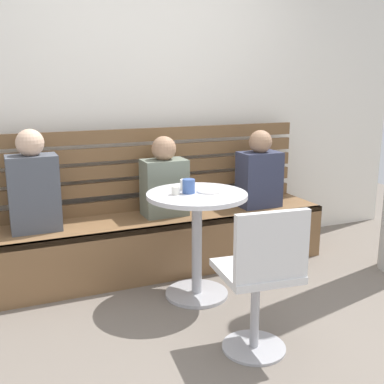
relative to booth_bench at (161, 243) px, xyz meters
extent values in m
plane|color=#70665B|center=(0.00, -1.20, -0.22)|extent=(8.00, 8.00, 0.00)
cube|color=white|center=(0.00, 0.44, 1.23)|extent=(5.20, 0.10, 2.90)
cube|color=brown|center=(0.00, 0.00, 0.00)|extent=(2.70, 0.52, 0.44)
cube|color=brown|center=(0.00, -0.24, 0.20)|extent=(2.70, 0.04, 0.04)
cube|color=brown|center=(0.00, 0.24, 0.27)|extent=(2.65, 0.04, 0.10)
cube|color=brown|center=(0.00, 0.24, 0.42)|extent=(2.65, 0.04, 0.10)
cube|color=brown|center=(0.00, 0.24, 0.56)|extent=(2.65, 0.04, 0.10)
cube|color=brown|center=(0.00, 0.24, 0.69)|extent=(2.65, 0.04, 0.10)
cube|color=brown|center=(0.00, 0.24, 0.83)|extent=(2.65, 0.04, 0.10)
cylinder|color=#ADADB2|center=(0.07, -0.54, -0.21)|extent=(0.44, 0.44, 0.02)
cylinder|color=#ADADB2|center=(0.07, -0.54, 0.15)|extent=(0.07, 0.07, 0.69)
cylinder|color=silver|center=(0.07, -0.54, 0.50)|extent=(0.68, 0.68, 0.03)
cylinder|color=#ADADB2|center=(0.09, -1.29, -0.21)|extent=(0.36, 0.36, 0.02)
cylinder|color=#ADADB2|center=(0.09, -1.29, 0.00)|extent=(0.05, 0.05, 0.45)
cube|color=silver|center=(0.09, -1.29, 0.25)|extent=(0.44, 0.44, 0.04)
cube|color=silver|center=(0.07, -1.46, 0.45)|extent=(0.40, 0.08, 0.36)
cube|color=#4C515B|center=(-0.92, 0.03, 0.49)|extent=(0.34, 0.22, 0.54)
sphere|color=#DBB293|center=(-0.92, 0.03, 0.84)|extent=(0.19, 0.19, 0.19)
cube|color=slate|center=(0.04, 0.03, 0.44)|extent=(0.34, 0.22, 0.44)
sphere|color=#A37A5B|center=(0.04, 0.03, 0.74)|extent=(0.19, 0.19, 0.19)
cube|color=#333851|center=(0.86, -0.03, 0.45)|extent=(0.34, 0.22, 0.46)
sphere|color=#A37A5B|center=(0.86, -0.03, 0.76)|extent=(0.19, 0.19, 0.19)
cylinder|color=#3D5B9E|center=(0.02, -0.52, 0.57)|extent=(0.08, 0.08, 0.09)
cylinder|color=silver|center=(-0.08, -0.52, 0.55)|extent=(0.06, 0.06, 0.05)
cylinder|color=white|center=(0.04, -0.41, 0.55)|extent=(0.08, 0.08, 0.07)
cylinder|color=white|center=(0.16, -0.55, 0.52)|extent=(0.17, 0.17, 0.01)
camera|label=1|loc=(-1.18, -3.35, 1.26)|focal=44.20mm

